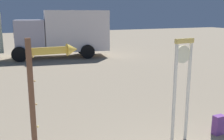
% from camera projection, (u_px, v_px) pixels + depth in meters
% --- Properties ---
extents(standing_clock, '(0.48, 0.12, 2.33)m').
position_uv_depth(standing_clock, '(182.00, 80.00, 5.59)').
color(standing_clock, silver).
rests_on(standing_clock, ground_plane).
extents(arrow_sign, '(1.01, 0.25, 2.39)m').
position_uv_depth(arrow_sign, '(47.00, 77.00, 5.09)').
color(arrow_sign, brown).
rests_on(arrow_sign, ground_plane).
extents(backpack, '(0.27, 0.21, 0.47)m').
position_uv_depth(backpack, '(218.00, 125.00, 6.16)').
color(backpack, '#713C8D').
rests_on(backpack, ground_plane).
extents(box_truck_near, '(6.37, 3.18, 3.05)m').
position_uv_depth(box_truck_near, '(65.00, 32.00, 16.97)').
color(box_truck_near, white).
rests_on(box_truck_near, ground_plane).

